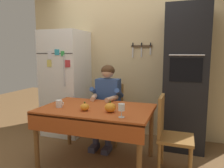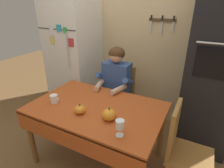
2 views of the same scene
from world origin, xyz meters
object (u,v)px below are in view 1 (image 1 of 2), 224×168
at_px(chair_right_side, 169,131).
at_px(pumpkin_medium, 110,107).
at_px(refrigerator, 66,83).
at_px(seated_person, 107,98).
at_px(dining_table, 96,114).
at_px(wine_glass, 121,108).
at_px(coffee_mug, 59,104).
at_px(wall_oven, 185,79).
at_px(pumpkin_large, 85,107).
at_px(chair_behind_person, 111,110).

xyz_separation_m(chair_right_side, pumpkin_medium, (-0.66, -0.21, 0.28)).
distance_m(refrigerator, seated_person, 0.93).
xyz_separation_m(dining_table, wine_glass, (0.42, -0.29, 0.19)).
height_order(chair_right_side, coffee_mug, chair_right_side).
height_order(coffee_mug, wine_glass, wine_glass).
bearing_deg(wall_oven, chair_right_side, -100.12).
bearing_deg(wine_glass, pumpkin_large, 166.58).
bearing_deg(dining_table, chair_behind_person, 95.73).
bearing_deg(chair_right_side, chair_behind_person, 144.23).
bearing_deg(dining_table, wall_oven, 41.31).
bearing_deg(dining_table, pumpkin_large, -113.32).
height_order(wall_oven, chair_right_side, wall_oven).
bearing_deg(wall_oven, coffee_mug, -145.16).
bearing_deg(wine_glass, pumpkin_medium, 139.43).
xyz_separation_m(refrigerator, chair_behind_person, (0.87, -0.09, -0.39)).
height_order(refrigerator, coffee_mug, refrigerator).
distance_m(coffee_mug, wine_glass, 0.89).
height_order(coffee_mug, pumpkin_large, pumpkin_large).
height_order(wall_oven, seated_person, wall_oven).
bearing_deg(chair_behind_person, coffee_mug, -112.20).
height_order(coffee_mug, pumpkin_medium, pumpkin_medium).
bearing_deg(chair_right_side, pumpkin_large, -165.38).
xyz_separation_m(chair_behind_person, seated_person, (0.00, -0.19, 0.23)).
bearing_deg(dining_table, wine_glass, -34.12).
xyz_separation_m(refrigerator, chair_right_side, (1.85, -0.80, -0.39)).
relative_size(wine_glass, pumpkin_large, 1.35).
bearing_deg(pumpkin_large, refrigerator, 129.88).
bearing_deg(refrigerator, wine_glass, -40.44).
height_order(refrigerator, chair_behind_person, refrigerator).
distance_m(refrigerator, wine_glass, 1.80).
height_order(seated_person, pumpkin_medium, seated_person).
height_order(seated_person, chair_right_side, seated_person).
relative_size(chair_right_side, coffee_mug, 8.40).
distance_m(wall_oven, pumpkin_medium, 1.35).
relative_size(refrigerator, dining_table, 1.29).
distance_m(refrigerator, chair_right_side, 2.05).
relative_size(refrigerator, seated_person, 1.45).
bearing_deg(chair_right_side, coffee_mug, -171.19).
bearing_deg(pumpkin_medium, dining_table, 151.70).
distance_m(wine_glass, pumpkin_medium, 0.25).
bearing_deg(coffee_mug, chair_behind_person, 67.80).
xyz_separation_m(seated_person, pumpkin_medium, (0.32, -0.73, 0.06)).
xyz_separation_m(dining_table, chair_behind_person, (-0.08, 0.79, -0.14)).
relative_size(seated_person, pumpkin_medium, 9.26).
bearing_deg(wine_glass, seated_person, 119.37).
bearing_deg(pumpkin_large, dining_table, 66.68).
xyz_separation_m(refrigerator, coffee_mug, (0.50, -1.01, -0.11)).
bearing_deg(chair_behind_person, pumpkin_medium, -71.04).
xyz_separation_m(chair_right_side, pumpkin_large, (-0.97, -0.25, 0.27)).
relative_size(chair_behind_person, pumpkin_large, 8.34).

